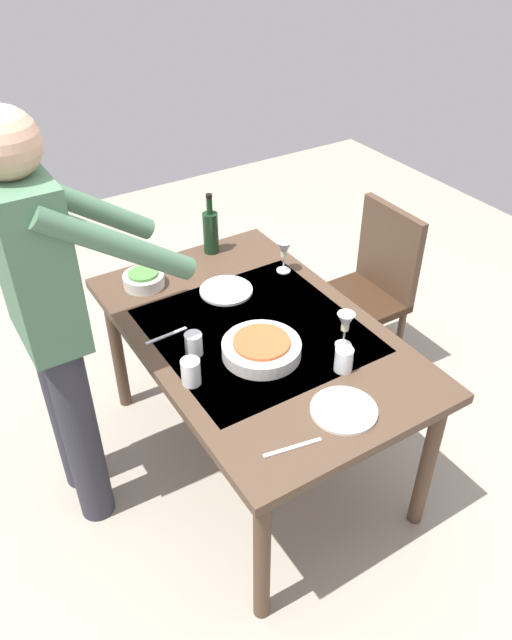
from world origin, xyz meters
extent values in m
plane|color=#9E9384|center=(0.00, 0.00, 0.00)|extent=(6.00, 6.00, 0.00)
cube|color=#4C3828|center=(0.00, 0.00, 0.71)|extent=(1.44, 0.90, 0.04)
cube|color=#B2B7C1|center=(0.00, 0.00, 0.73)|extent=(0.79, 0.77, 0.00)
cylinder|color=#4C3828|center=(-0.65, -0.38, 0.35)|extent=(0.06, 0.06, 0.69)
cylinder|color=#4C3828|center=(0.65, -0.38, 0.35)|extent=(0.06, 0.06, 0.69)
cylinder|color=#4C3828|center=(-0.65, 0.38, 0.35)|extent=(0.06, 0.06, 0.69)
cylinder|color=#4C3828|center=(0.65, 0.38, 0.35)|extent=(0.06, 0.06, 0.69)
cube|color=#352114|center=(0.25, -0.75, 0.45)|extent=(0.40, 0.40, 0.04)
cube|color=#4C3828|center=(0.25, -0.93, 0.70)|extent=(0.40, 0.04, 0.45)
cylinder|color=#4C3828|center=(0.08, -0.92, 0.23)|extent=(0.04, 0.04, 0.43)
cylinder|color=#4C3828|center=(0.42, -0.92, 0.23)|extent=(0.04, 0.04, 0.43)
cylinder|color=#4C3828|center=(0.08, -0.58, 0.23)|extent=(0.04, 0.04, 0.43)
cylinder|color=#4C3828|center=(0.42, -0.58, 0.23)|extent=(0.04, 0.04, 0.43)
cylinder|color=#2D2D38|center=(0.30, 0.73, 0.44)|extent=(0.14, 0.14, 0.88)
cylinder|color=#2D2D38|center=(0.10, 0.73, 0.44)|extent=(0.14, 0.14, 0.88)
cube|color=#4C7556|center=(0.20, 0.73, 1.18)|extent=(0.36, 0.20, 0.60)
sphere|color=tan|center=(0.20, 0.73, 1.58)|extent=(0.22, 0.22, 0.22)
cylinder|color=#4C7556|center=(0.37, 0.49, 1.25)|extent=(0.08, 0.52, 0.40)
cylinder|color=#4C7556|center=(0.03, 0.49, 1.25)|extent=(0.08, 0.52, 0.40)
cylinder|color=black|center=(0.64, -0.15, 0.83)|extent=(0.07, 0.07, 0.20)
cylinder|color=black|center=(0.64, -0.15, 0.97)|extent=(0.03, 0.03, 0.08)
cylinder|color=black|center=(0.64, -0.15, 1.02)|extent=(0.03, 0.03, 0.02)
cylinder|color=white|center=(-0.26, -0.23, 0.74)|extent=(0.06, 0.06, 0.01)
cylinder|color=white|center=(-0.26, -0.23, 0.78)|extent=(0.01, 0.01, 0.07)
cone|color=white|center=(-0.26, -0.23, 0.85)|extent=(0.07, 0.07, 0.07)
cylinder|color=beige|center=(-0.26, -0.23, 0.83)|extent=(0.03, 0.03, 0.03)
cylinder|color=white|center=(0.31, -0.34, 0.74)|extent=(0.06, 0.06, 0.01)
cylinder|color=white|center=(0.31, -0.34, 0.78)|extent=(0.01, 0.01, 0.07)
cone|color=white|center=(0.31, -0.34, 0.85)|extent=(0.07, 0.07, 0.07)
cylinder|color=beige|center=(0.31, -0.34, 0.83)|extent=(0.03, 0.03, 0.03)
cylinder|color=silver|center=(-0.37, -0.14, 0.78)|extent=(0.07, 0.07, 0.09)
cylinder|color=silver|center=(0.00, 0.28, 0.78)|extent=(0.07, 0.07, 0.09)
cylinder|color=silver|center=(-0.14, 0.36, 0.78)|extent=(0.07, 0.07, 0.10)
cylinder|color=silver|center=(-0.14, 0.06, 0.76)|extent=(0.30, 0.30, 0.05)
cylinder|color=#C6562D|center=(-0.14, 0.06, 0.78)|extent=(0.22, 0.22, 0.03)
cylinder|color=silver|center=(0.54, 0.25, 0.76)|extent=(0.18, 0.18, 0.05)
cylinder|color=#4C843D|center=(0.54, 0.25, 0.78)|extent=(0.13, 0.13, 0.03)
cylinder|color=silver|center=(-0.54, -0.01, 0.74)|extent=(0.23, 0.23, 0.01)
cylinder|color=silver|center=(0.30, -0.04, 0.74)|extent=(0.23, 0.23, 0.01)
cube|color=silver|center=(-0.59, 0.23, 0.74)|extent=(0.05, 0.20, 0.00)
cube|color=silver|center=(0.15, 0.32, 0.74)|extent=(0.02, 0.18, 0.00)
camera|label=1|loc=(-1.65, 1.03, 2.23)|focal=34.65mm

